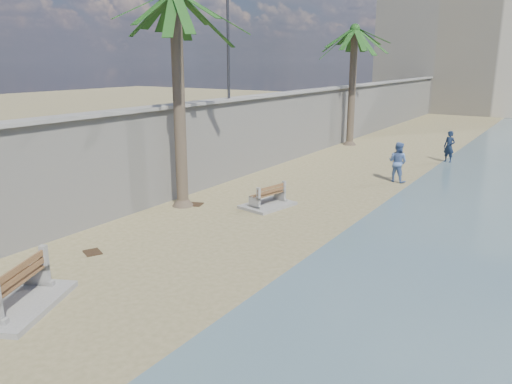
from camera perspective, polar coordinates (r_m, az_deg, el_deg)
The scene contains 12 objects.
ground_plane at distance 10.92m, azimuth -18.54°, elevation -14.53°, with size 140.00×140.00×0.00m, color #8F8158.
seawall at distance 29.00m, azimuth 6.12°, elevation 7.90°, with size 0.45×70.00×3.50m, color gray.
wall_cap at distance 28.84m, azimuth 6.22°, elevation 11.45°, with size 0.80×70.00×0.12m, color gray.
end_building at distance 58.58m, azimuth 24.07°, elevation 15.36°, with size 18.00×12.00×14.00m, color #B7AA93.
bench_near at distance 12.13m, azimuth -25.99°, elevation -9.92°, with size 2.52×2.89×1.01m.
bench_far at distance 18.26m, azimuth 1.34°, elevation -0.62°, with size 1.63×2.11×0.79m.
palm_back at distance 32.01m, azimuth 11.24°, elevation 17.63°, with size 5.00×5.00×7.93m.
streetlight at distance 21.92m, azimuth -3.23°, elevation 18.57°, with size 0.28×0.28×5.12m.
person_a at distance 28.07m, azimuth 21.23°, elevation 5.10°, with size 0.68×0.46×1.90m, color #142038.
person_b at distance 22.76m, azimuth 15.91°, elevation 3.55°, with size 0.94×0.73×1.96m, color #4E69A2.
debris_c at distance 18.72m, azimuth -7.13°, elevation -1.39°, with size 0.63×0.50×0.03m, color #382616.
debris_d at distance 14.76m, azimuth -18.18°, elevation -6.56°, with size 0.53×0.42×0.03m, color #382616.
Camera 1 is at (7.68, -5.75, 5.21)m, focal length 35.00 mm.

